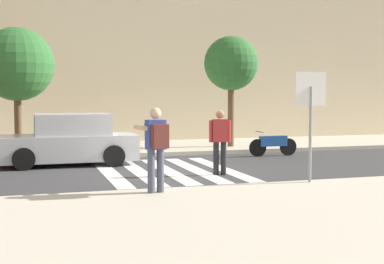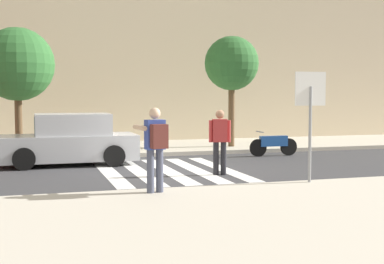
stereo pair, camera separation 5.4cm
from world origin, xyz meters
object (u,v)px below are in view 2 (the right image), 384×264
(stop_sign, at_px, (310,102))
(pedestrian_crossing, at_px, (220,138))
(motorcycle, at_px, (273,144))
(street_tree_west, at_px, (17,65))
(photographer_with_backpack, at_px, (155,142))
(parked_car_silver, at_px, (69,141))
(street_tree_center, at_px, (232,64))

(stop_sign, bearing_deg, pedestrian_crossing, 116.89)
(pedestrian_crossing, relative_size, motorcycle, 0.98)
(motorcycle, relative_size, street_tree_west, 0.42)
(pedestrian_crossing, bearing_deg, stop_sign, -63.11)
(photographer_with_backpack, xyz_separation_m, parked_car_silver, (-1.28, 6.02, -0.44))
(stop_sign, height_order, parked_car_silver, stop_sign)
(parked_car_silver, relative_size, street_tree_center, 0.97)
(parked_car_silver, relative_size, street_tree_west, 0.98)
(stop_sign, xyz_separation_m, street_tree_center, (1.35, 8.38, 1.33))
(pedestrian_crossing, relative_size, street_tree_west, 0.41)
(stop_sign, xyz_separation_m, motorcycle, (2.01, 6.05, -1.55))
(photographer_with_backpack, xyz_separation_m, street_tree_west, (-2.77, 7.95, 1.93))
(stop_sign, xyz_separation_m, parked_car_silver, (-4.92, 5.75, -1.23))
(street_tree_west, distance_m, street_tree_center, 7.79)
(photographer_with_backpack, relative_size, motorcycle, 0.98)
(parked_car_silver, height_order, street_tree_west, street_tree_west)
(street_tree_center, bearing_deg, photographer_with_backpack, -119.97)
(stop_sign, relative_size, photographer_with_backpack, 1.45)
(photographer_with_backpack, distance_m, parked_car_silver, 6.17)
(street_tree_west, relative_size, street_tree_center, 0.99)
(stop_sign, height_order, pedestrian_crossing, stop_sign)
(parked_car_silver, distance_m, street_tree_west, 3.40)
(motorcycle, xyz_separation_m, street_tree_west, (-8.42, 1.63, 2.69))
(pedestrian_crossing, xyz_separation_m, parked_car_silver, (-3.66, 3.26, -0.25))
(parked_car_silver, distance_m, motorcycle, 6.95)
(street_tree_west, xyz_separation_m, street_tree_center, (7.75, 0.70, 0.19))
(pedestrian_crossing, distance_m, parked_car_silver, 4.91)
(photographer_with_backpack, bearing_deg, street_tree_center, 60.03)
(pedestrian_crossing, distance_m, street_tree_center, 6.85)
(stop_sign, xyz_separation_m, street_tree_west, (-6.41, 7.68, 1.14))
(pedestrian_crossing, relative_size, street_tree_center, 0.41)
(street_tree_center, bearing_deg, street_tree_west, -174.82)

